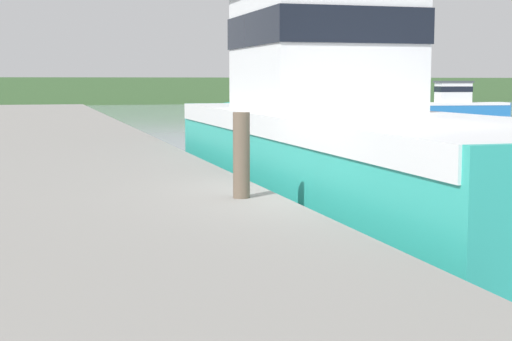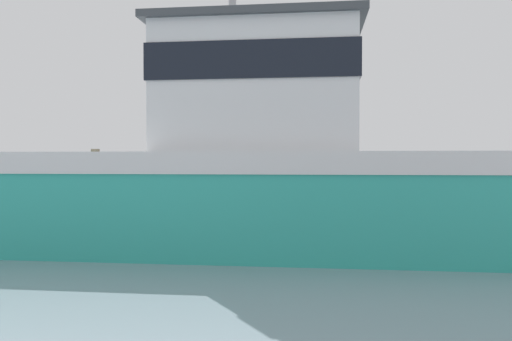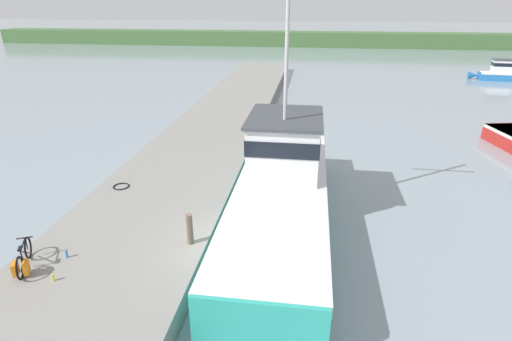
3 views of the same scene
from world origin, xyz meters
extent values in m
plane|color=#84939E|center=(0.00, 0.00, 0.00)|extent=(320.00, 320.00, 0.00)
cube|color=gray|center=(-3.61, 0.00, 0.42)|extent=(5.66, 80.00, 0.83)
cube|color=#426638|center=(30.00, 67.98, 1.29)|extent=(180.00, 5.00, 2.58)
cube|color=teal|center=(1.38, 2.65, 0.87)|extent=(3.34, 12.66, 1.73)
cone|color=teal|center=(1.38, 10.12, 0.87)|extent=(1.65, 2.28, 1.65)
cube|color=silver|center=(1.38, 2.65, 1.56)|extent=(3.40, 12.40, 0.35)
cube|color=silver|center=(1.38, 4.23, 2.80)|extent=(2.66, 3.36, 2.14)
cube|color=black|center=(1.38, 4.23, 3.18)|extent=(2.71, 3.43, 0.60)
cube|color=#236BB2|center=(23.28, 36.14, 0.43)|extent=(6.00, 2.18, 0.86)
cone|color=#236BB2|center=(19.85, 36.55, 0.43)|extent=(1.15, 0.94, 0.82)
cube|color=white|center=(23.28, 36.14, 0.77)|extent=(5.89, 2.19, 0.17)
cube|color=white|center=(22.56, 36.23, 1.50)|extent=(2.23, 1.44, 1.28)
cube|color=black|center=(22.56, 36.23, 1.72)|extent=(2.28, 1.46, 0.36)
cube|color=#3D4247|center=(22.56, 36.23, 2.20)|extent=(2.41, 1.55, 0.12)
cylinder|color=brown|center=(-1.31, -0.16, 1.36)|extent=(0.21, 0.21, 1.05)
camera|label=1|loc=(-3.75, -9.40, 2.27)|focal=55.00mm
camera|label=2|loc=(10.44, 5.26, 1.58)|focal=35.00mm
camera|label=3|loc=(2.33, -10.75, 8.13)|focal=28.00mm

